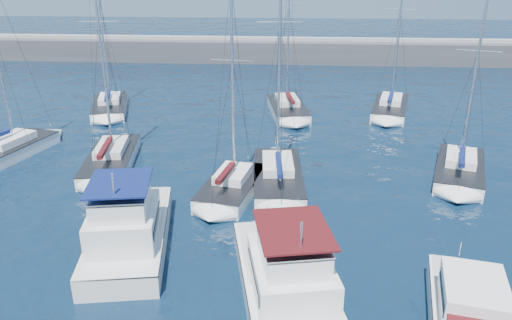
# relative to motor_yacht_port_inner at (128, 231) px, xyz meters

# --- Properties ---
(ground) EXTENTS (220.00, 220.00, 0.00)m
(ground) POSITION_rel_motor_yacht_port_inner_xyz_m (4.06, 0.43, -1.13)
(ground) COLOR black
(ground) RESTS_ON ground
(breakwater) EXTENTS (160.00, 6.00, 4.45)m
(breakwater) POSITION_rel_motor_yacht_port_inner_xyz_m (4.06, 52.43, -0.08)
(breakwater) COLOR #424244
(breakwater) RESTS_ON ground
(motor_yacht_port_inner) EXTENTS (5.26, 9.68, 4.69)m
(motor_yacht_port_inner) POSITION_rel_motor_yacht_port_inner_xyz_m (0.00, 0.00, 0.00)
(motor_yacht_port_inner) COLOR silver
(motor_yacht_port_inner) RESTS_ON ground
(motor_yacht_stbd_inner) EXTENTS (5.56, 10.21, 4.69)m
(motor_yacht_stbd_inner) POSITION_rel_motor_yacht_port_inner_xyz_m (8.15, -3.71, -0.00)
(motor_yacht_stbd_inner) COLOR white
(motor_yacht_stbd_inner) RESTS_ON ground
(motor_yacht_stbd_outer) EXTENTS (4.06, 7.11, 3.20)m
(motor_yacht_stbd_outer) POSITION_rel_motor_yacht_port_inner_xyz_m (15.33, -5.01, -0.19)
(motor_yacht_stbd_outer) COLOR white
(motor_yacht_stbd_outer) RESTS_ON ground
(sailboat_mid_a) EXTENTS (5.10, 8.76, 15.81)m
(sailboat_mid_a) POSITION_rel_motor_yacht_port_inner_xyz_m (-13.25, 12.23, -0.60)
(sailboat_mid_a) COLOR white
(sailboat_mid_a) RESTS_ON ground
(sailboat_mid_b) EXTENTS (4.33, 9.02, 16.27)m
(sailboat_mid_b) POSITION_rel_motor_yacht_port_inner_xyz_m (-4.80, 11.12, -0.60)
(sailboat_mid_b) COLOR silver
(sailboat_mid_b) RESTS_ON ground
(sailboat_mid_c) EXTENTS (4.14, 7.03, 13.49)m
(sailboat_mid_c) POSITION_rel_motor_yacht_port_inner_xyz_m (4.48, 7.02, -0.61)
(sailboat_mid_c) COLOR white
(sailboat_mid_c) RESTS_ON ground
(sailboat_mid_d) EXTENTS (3.74, 8.65, 16.81)m
(sailboat_mid_d) POSITION_rel_motor_yacht_port_inner_xyz_m (7.38, 8.85, -0.59)
(sailboat_mid_d) COLOR silver
(sailboat_mid_d) RESTS_ON ground
(sailboat_mid_e) EXTENTS (5.27, 8.24, 13.61)m
(sailboat_mid_e) POSITION_rel_motor_yacht_port_inner_xyz_m (19.87, 10.92, -0.62)
(sailboat_mid_e) COLOR white
(sailboat_mid_e) RESTS_ON ground
(sailboat_back_a) EXTENTS (5.01, 8.31, 17.03)m
(sailboat_back_a) POSITION_rel_motor_yacht_port_inner_xyz_m (-9.62, 24.66, -0.58)
(sailboat_back_a) COLOR white
(sailboat_back_a) RESTS_ON ground
(sailboat_back_b) EXTENTS (4.42, 8.56, 16.23)m
(sailboat_back_b) POSITION_rel_motor_yacht_port_inner_xyz_m (7.84, 25.26, -0.60)
(sailboat_back_b) COLOR silver
(sailboat_back_b) RESTS_ON ground
(sailboat_back_c) EXTENTS (5.02, 8.92, 15.57)m
(sailboat_back_c) POSITION_rel_motor_yacht_port_inner_xyz_m (17.86, 26.30, -0.60)
(sailboat_back_c) COLOR white
(sailboat_back_c) RESTS_ON ground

